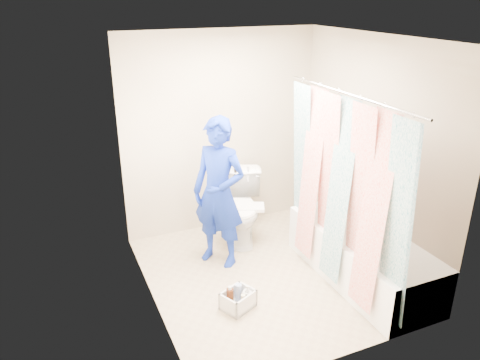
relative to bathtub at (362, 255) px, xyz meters
name	(u,v)px	position (x,y,z in m)	size (l,w,h in m)	color
floor	(268,275)	(-0.85, 0.43, -0.27)	(2.60, 2.60, 0.00)	tan
ceiling	(274,38)	(-0.85, 0.43, 2.13)	(2.40, 2.60, 0.02)	white
wall_back	(221,133)	(-0.85, 1.73, 0.93)	(2.40, 0.02, 2.40)	tan
wall_front	(353,227)	(-0.85, -0.88, 0.93)	(2.40, 0.02, 2.40)	tan
wall_left	(147,188)	(-2.05, 0.43, 0.93)	(0.02, 2.60, 2.40)	tan
wall_right	(372,152)	(0.35, 0.43, 0.93)	(0.02, 2.60, 2.40)	tan
bathtub	(362,255)	(0.00, 0.00, 0.00)	(0.70, 1.75, 0.50)	white
curtain_rod	(349,94)	(-0.33, 0.00, 1.68)	(0.02, 0.02, 1.90)	silver
shower_curtain	(340,193)	(-0.33, 0.00, 0.75)	(0.06, 1.75, 1.80)	white
toilet	(243,208)	(-0.77, 1.26, 0.13)	(0.45, 0.78, 0.80)	white
tank_lid	(243,207)	(-0.82, 1.15, 0.20)	(0.49, 0.21, 0.04)	white
tank_internals	(239,171)	(-0.72, 1.48, 0.52)	(0.18, 0.11, 0.26)	black
plumber	(219,193)	(-1.21, 0.90, 0.54)	(0.59, 0.39, 1.63)	#0E2194
cleaning_caddy	(239,300)	(-1.35, 0.05, -0.19)	(0.36, 0.33, 0.22)	silver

